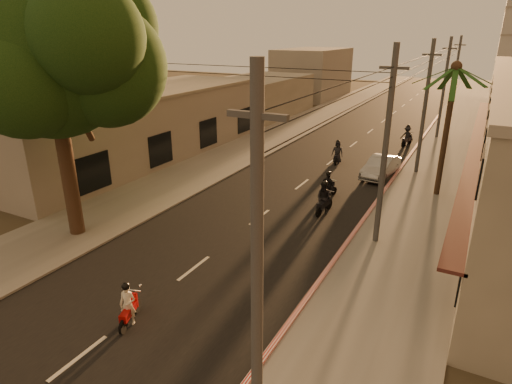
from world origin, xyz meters
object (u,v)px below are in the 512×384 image
at_px(scooter_red, 128,305).
at_px(scooter_far_b, 407,136).
at_px(scooter_mid_a, 324,199).
at_px(parked_car, 381,167).
at_px(palm_tree, 455,75).
at_px(scooter_mid_b, 328,186).
at_px(scooter_far_a, 337,153).
at_px(broadleaf_tree, 58,55).

relative_size(scooter_red, scooter_far_b, 0.86).
height_order(scooter_mid_a, parked_car, scooter_mid_a).
bearing_deg(scooter_far_b, palm_tree, -57.26).
bearing_deg(scooter_red, scooter_mid_b, 62.14).
xyz_separation_m(scooter_red, scooter_far_a, (0.27, 21.77, 0.09)).
distance_m(scooter_red, parked_car, 20.39).
xyz_separation_m(palm_tree, scooter_far_a, (-7.52, 3.78, -6.33)).
distance_m(palm_tree, scooter_far_a, 10.53).
xyz_separation_m(palm_tree, scooter_far_b, (-3.80, 11.63, -6.29)).
bearing_deg(broadleaf_tree, scooter_red, -31.21).
relative_size(palm_tree, scooter_red, 5.05).
bearing_deg(scooter_mid_b, palm_tree, 48.59).
relative_size(scooter_red, scooter_far_a, 0.88).
bearing_deg(broadleaf_tree, parked_car, 55.95).
relative_size(broadleaf_tree, scooter_far_a, 6.59).
height_order(broadleaf_tree, parked_car, broadleaf_tree).
bearing_deg(scooter_far_b, scooter_far_a, -100.72).
bearing_deg(parked_car, broadleaf_tree, -117.55).
relative_size(scooter_far_a, scooter_far_b, 0.98).
distance_m(scooter_red, scooter_far_b, 29.89).
xyz_separation_m(palm_tree, scooter_mid_a, (-5.16, -5.85, -6.29)).
height_order(broadleaf_tree, scooter_mid_a, broadleaf_tree).
bearing_deg(scooter_far_a, scooter_mid_b, -85.47).
bearing_deg(scooter_red, scooter_far_a, 69.39).
distance_m(broadleaf_tree, parked_car, 20.69).
xyz_separation_m(broadleaf_tree, scooter_mid_b, (8.85, 10.37, -7.71)).
xyz_separation_m(scooter_red, parked_car, (3.92, 20.01, -0.02)).
bearing_deg(scooter_far_a, broadleaf_tree, -120.96).
bearing_deg(palm_tree, scooter_red, -113.43).
bearing_deg(scooter_mid_a, scooter_mid_b, 110.39).
bearing_deg(scooter_mid_b, scooter_mid_a, -58.19).
bearing_deg(scooter_far_b, scooter_mid_a, -79.79).
relative_size(scooter_mid_a, scooter_far_b, 1.03).
bearing_deg(parked_car, scooter_far_b, 96.04).
bearing_deg(scooter_mid_b, broadleaf_tree, -113.07).
bearing_deg(scooter_red, palm_tree, 46.68).
distance_m(scooter_far_b, parked_car, 9.61).
bearing_deg(scooter_far_a, scooter_mid_a, -85.28).
bearing_deg(broadleaf_tree, palm_tree, 43.48).
relative_size(scooter_red, scooter_mid_b, 0.97).
distance_m(palm_tree, scooter_red, 20.63).
distance_m(scooter_mid_b, parked_car, 5.83).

